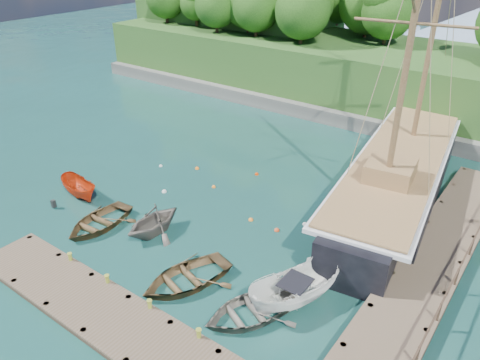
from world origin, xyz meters
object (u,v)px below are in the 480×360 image
object	(u,v)px
cabin_boat_white	(294,305)
schooner	(397,178)
rowboat_3	(249,316)
rowboat_1	(154,233)
motorboat_orange	(81,196)
rowboat_2	(186,283)
rowboat_0	(99,226)

from	to	relation	value
cabin_boat_white	schooner	bearing A→B (deg)	111.01
cabin_boat_white	rowboat_3	bearing A→B (deg)	-102.98
rowboat_1	cabin_boat_white	distance (m)	9.92
motorboat_orange	rowboat_2	bearing A→B (deg)	-91.15
rowboat_3	cabin_boat_white	distance (m)	2.30
rowboat_2	motorboat_orange	distance (m)	12.10
rowboat_1	rowboat_3	distance (m)	8.91
motorboat_orange	schooner	xyz separation A→B (m)	(17.22, 13.08, 1.21)
rowboat_0	rowboat_1	distance (m)	3.57
rowboat_0	rowboat_3	distance (m)	11.87
cabin_boat_white	motorboat_orange	bearing A→B (deg)	-160.18
rowboat_3	motorboat_orange	size ratio (longest dim) A/B	1.21
rowboat_1	rowboat_3	bearing A→B (deg)	-11.64
motorboat_orange	rowboat_3	bearing A→B (deg)	-88.23
rowboat_2	rowboat_3	bearing A→B (deg)	17.42
motorboat_orange	cabin_boat_white	bearing A→B (deg)	-81.29
rowboat_0	rowboat_3	bearing A→B (deg)	-7.54
cabin_boat_white	rowboat_0	bearing A→B (deg)	-153.53
rowboat_0	motorboat_orange	xyz separation A→B (m)	(-4.00, 1.63, 0.00)
rowboat_1	schooner	world-z (taller)	schooner
rowboat_1	cabin_boat_white	bearing A→B (deg)	0.97
rowboat_3	motorboat_orange	world-z (taller)	motorboat_orange
rowboat_0	motorboat_orange	bearing A→B (deg)	153.71
rowboat_2	rowboat_3	world-z (taller)	rowboat_2
rowboat_2	rowboat_1	bearing A→B (deg)	170.82
schooner	rowboat_3	bearing A→B (deg)	-102.92
rowboat_2	rowboat_0	bearing A→B (deg)	-168.50
rowboat_1	cabin_boat_white	world-z (taller)	cabin_boat_white
rowboat_1	rowboat_3	xyz separation A→B (m)	(8.62, -2.24, 0.00)
rowboat_0	rowboat_2	xyz separation A→B (m)	(7.86, -0.75, 0.00)
rowboat_1	rowboat_2	xyz separation A→B (m)	(4.63, -2.27, 0.00)
rowboat_1	rowboat_2	world-z (taller)	rowboat_1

